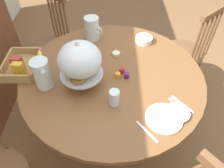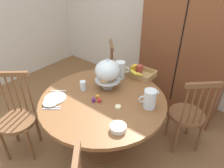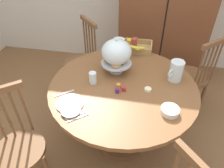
# 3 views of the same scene
# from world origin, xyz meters

# --- Properties ---
(ground_plane) EXTENTS (10.00, 10.00, 0.00)m
(ground_plane) POSITION_xyz_m (0.00, 0.00, 0.00)
(ground_plane) COLOR brown
(wooden_armoire) EXTENTS (1.18, 0.60, 1.96)m
(wooden_armoire) POSITION_xyz_m (0.32, 1.50, 0.98)
(wooden_armoire) COLOR brown
(wooden_armoire) RESTS_ON ground_plane
(dining_table) EXTENTS (1.29, 1.29, 0.74)m
(dining_table) POSITION_xyz_m (-0.01, 0.17, 0.55)
(dining_table) COLOR brown
(dining_table) RESTS_ON ground_plane
(windsor_chair_near_window) EXTENTS (0.47, 0.47, 0.97)m
(windsor_chair_near_window) POSITION_xyz_m (0.69, 0.81, 0.45)
(windsor_chair_near_window) COLOR brown
(windsor_chair_near_window) RESTS_ON ground_plane
(windsor_chair_by_cabinet) EXTENTS (0.47, 0.47, 0.97)m
(windsor_chair_by_cabinet) POSITION_xyz_m (-0.64, 0.88, 0.45)
(windsor_chair_by_cabinet) COLOR brown
(windsor_chair_by_cabinet) RESTS_ON ground_plane
(windsor_chair_facing_door) EXTENTS (0.47, 0.47, 0.97)m
(windsor_chair_facing_door) POSITION_xyz_m (-0.76, -0.42, 0.45)
(windsor_chair_facing_door) COLOR brown
(windsor_chair_facing_door) RESTS_ON ground_plane
(pastry_stand_with_dome) EXTENTS (0.28, 0.28, 0.34)m
(pastry_stand_with_dome) POSITION_xyz_m (-0.11, 0.37, 0.94)
(pastry_stand_with_dome) COLOR silver
(pastry_stand_with_dome) RESTS_ON dining_table
(orange_juice_pitcher) EXTENTS (0.15, 0.17, 0.19)m
(orange_juice_pitcher) POSITION_xyz_m (0.42, 0.34, 0.83)
(orange_juice_pitcher) COLOR silver
(orange_juice_pitcher) RESTS_ON dining_table
(milk_pitcher) EXTENTS (0.18, 0.12, 0.21)m
(milk_pitcher) POSITION_xyz_m (-0.13, 0.62, 0.83)
(milk_pitcher) COLOR silver
(milk_pitcher) RESTS_ON dining_table
(cereal_basket) EXTENTS (0.32, 0.30, 0.12)m
(cereal_basket) POSITION_xyz_m (0.03, 0.81, 0.78)
(cereal_basket) COLOR tan
(cereal_basket) RESTS_ON dining_table
(china_plate_large) EXTENTS (0.22, 0.22, 0.01)m
(china_plate_large) POSITION_xyz_m (-0.39, -0.13, 0.75)
(china_plate_large) COLOR white
(china_plate_large) RESTS_ON dining_table
(china_plate_small) EXTENTS (0.15, 0.15, 0.01)m
(china_plate_small) POSITION_xyz_m (-0.36, -0.22, 0.76)
(china_plate_small) COLOR white
(china_plate_small) RESTS_ON china_plate_large
(cereal_bowl) EXTENTS (0.14, 0.14, 0.04)m
(cereal_bowl) POSITION_xyz_m (0.38, -0.08, 0.76)
(cereal_bowl) COLOR white
(cereal_bowl) RESTS_ON dining_table
(drinking_glass) EXTENTS (0.06, 0.06, 0.11)m
(drinking_glass) POSITION_xyz_m (-0.28, 0.16, 0.80)
(drinking_glass) COLOR silver
(drinking_glass) RESTS_ON dining_table
(butter_dish) EXTENTS (0.06, 0.06, 0.02)m
(butter_dish) POSITION_xyz_m (0.20, 0.15, 0.75)
(butter_dish) COLOR beige
(butter_dish) RESTS_ON dining_table
(jam_jar_strawberry) EXTENTS (0.04, 0.04, 0.04)m
(jam_jar_strawberry) POSITION_xyz_m (0.00, 0.10, 0.76)
(jam_jar_strawberry) COLOR #B7282D
(jam_jar_strawberry) RESTS_ON dining_table
(jam_jar_apricot) EXTENTS (0.04, 0.04, 0.04)m
(jam_jar_apricot) POSITION_xyz_m (-0.05, 0.13, 0.76)
(jam_jar_apricot) COLOR orange
(jam_jar_apricot) RESTS_ON dining_table
(jam_jar_grape) EXTENTS (0.04, 0.04, 0.04)m
(jam_jar_grape) POSITION_xyz_m (-0.05, 0.07, 0.76)
(jam_jar_grape) COLOR #5B2366
(jam_jar_grape) RESTS_ON dining_table
(table_knife) EXTENTS (0.14, 0.12, 0.01)m
(table_knife) POSITION_xyz_m (-0.30, -0.24, 0.74)
(table_knife) COLOR silver
(table_knife) RESTS_ON dining_table
(dinner_fork) EXTENTS (0.14, 0.12, 0.01)m
(dinner_fork) POSITION_xyz_m (-0.29, -0.27, 0.74)
(dinner_fork) COLOR silver
(dinner_fork) RESTS_ON dining_table
(soup_spoon) EXTENTS (0.14, 0.12, 0.01)m
(soup_spoon) POSITION_xyz_m (-0.48, -0.02, 0.74)
(soup_spoon) COLOR silver
(soup_spoon) RESTS_ON dining_table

